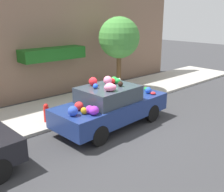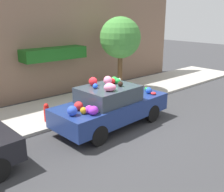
{
  "view_description": "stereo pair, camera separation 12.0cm",
  "coord_description": "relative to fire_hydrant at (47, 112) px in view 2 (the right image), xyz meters",
  "views": [
    {
      "loc": [
        -5.99,
        -6.62,
        3.91
      ],
      "look_at": [
        0.0,
        0.02,
        1.14
      ],
      "focal_mm": 42.0,
      "sensor_mm": 36.0,
      "label": 1
    },
    {
      "loc": [
        -5.9,
        -6.7,
        3.91
      ],
      "look_at": [
        0.0,
        0.02,
        1.14
      ],
      "focal_mm": 42.0,
      "sensor_mm": 36.0,
      "label": 2
    }
  ],
  "objects": [
    {
      "name": "street_tree",
      "position": [
        4.93,
        1.32,
        2.35
      ],
      "size": [
        2.05,
        2.05,
        3.74
      ],
      "color": "brown",
      "rests_on": "sidewalk_curb"
    },
    {
      "name": "ground_plane",
      "position": [
        1.74,
        -1.71,
        -0.46
      ],
      "size": [
        60.0,
        60.0,
        0.0
      ],
      "primitive_type": "plane",
      "color": "#38383A"
    },
    {
      "name": "fire_hydrant",
      "position": [
        0.0,
        0.0,
        0.0
      ],
      "size": [
        0.2,
        0.2,
        0.7
      ],
      "color": "red",
      "rests_on": "sidewalk_curb"
    },
    {
      "name": "sidewalk_curb",
      "position": [
        1.74,
        0.99,
        -0.4
      ],
      "size": [
        24.0,
        3.2,
        0.12
      ],
      "color": "#B2ADA3",
      "rests_on": "ground"
    },
    {
      "name": "art_car",
      "position": [
        1.68,
        -1.7,
        0.35
      ],
      "size": [
        4.5,
        2.01,
        1.83
      ],
      "rotation": [
        0.0,
        0.0,
        0.06
      ],
      "color": "navy",
      "rests_on": "ground"
    },
    {
      "name": "building_facade",
      "position": [
        1.75,
        3.21,
        2.36
      ],
      "size": [
        18.0,
        1.2,
        5.71
      ],
      "color": "#846651",
      "rests_on": "ground"
    }
  ]
}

